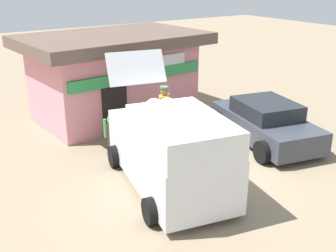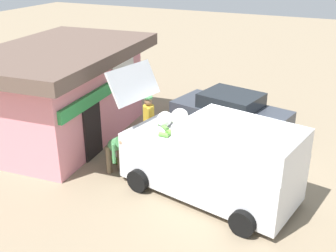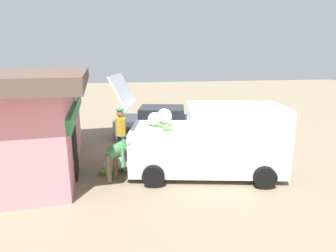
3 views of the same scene
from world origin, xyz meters
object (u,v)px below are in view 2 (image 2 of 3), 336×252
at_px(storefront_bar, 64,91).
at_px(unloaded_banana_pile, 127,155).
at_px(delivery_van, 215,159).
at_px(parked_sedan, 230,113).
at_px(paint_bucket, 175,122).
at_px(customer_bending, 117,148).
at_px(vendor_standing, 149,120).

xyz_separation_m(storefront_bar, unloaded_banana_pile, (-0.73, -2.70, -1.38)).
distance_m(delivery_van, parked_sedan, 4.22).
relative_size(delivery_van, unloaded_banana_pile, 5.97).
bearing_deg(unloaded_banana_pile, paint_bucket, -5.67).
distance_m(delivery_van, unloaded_banana_pile, 3.04).
relative_size(storefront_bar, paint_bucket, 16.26).
bearing_deg(delivery_van, customer_bending, 93.40).
bearing_deg(vendor_standing, delivery_van, -120.22).
distance_m(parked_sedan, paint_bucket, 1.93).
distance_m(parked_sedan, unloaded_banana_pile, 4.10).
height_order(parked_sedan, paint_bucket, parked_sedan).
distance_m(delivery_van, customer_bending, 2.72).
xyz_separation_m(parked_sedan, vendor_standing, (-2.59, 1.79, 0.40)).
bearing_deg(paint_bucket, customer_bending, 178.12).
distance_m(delivery_van, paint_bucket, 4.38).
relative_size(storefront_bar, delivery_van, 1.29).
bearing_deg(parked_sedan, vendor_standing, 145.41).
height_order(storefront_bar, parked_sedan, storefront_bar).
bearing_deg(paint_bucket, storefront_bar, 125.54).
bearing_deg(unloaded_banana_pile, parked_sedan, -30.11).
bearing_deg(delivery_van, unloaded_banana_pile, 78.44).
height_order(parked_sedan, vendor_standing, vendor_standing).
xyz_separation_m(parked_sedan, paint_bucket, (-0.67, 1.76, -0.42)).
relative_size(vendor_standing, customer_bending, 1.38).
height_order(delivery_van, unloaded_banana_pile, delivery_van).
height_order(unloaded_banana_pile, paint_bucket, unloaded_banana_pile).
relative_size(storefront_bar, vendor_standing, 3.71).
xyz_separation_m(storefront_bar, vendor_standing, (0.20, -2.95, -0.57)).
relative_size(parked_sedan, customer_bending, 3.28).
bearing_deg(unloaded_banana_pile, customer_bending, -167.52).
xyz_separation_m(customer_bending, paint_bucket, (3.61, -0.12, -0.61)).
relative_size(parked_sedan, vendor_standing, 2.38).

